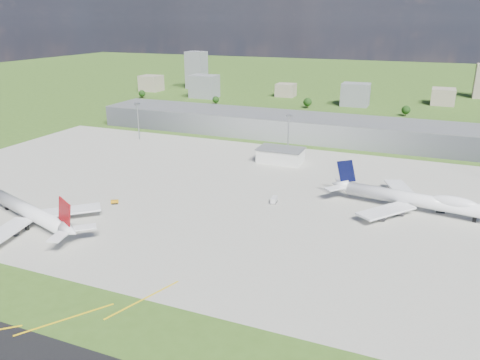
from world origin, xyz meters
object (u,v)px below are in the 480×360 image
at_px(airliner_blue_quad, 415,200).
at_px(van_white_far, 440,210).
at_px(van_white_near, 274,200).
at_px(tug_yellow, 115,202).
at_px(airliner_red_twin, 32,214).

xyz_separation_m(airliner_blue_quad, van_white_far, (11.05, 2.62, -4.22)).
xyz_separation_m(van_white_near, van_white_far, (72.15, 17.24, -0.21)).
height_order(airliner_blue_quad, tug_yellow, airliner_blue_quad).
relative_size(van_white_near, van_white_far, 1.25).
relative_size(tug_yellow, van_white_near, 0.70).
bearing_deg(airliner_blue_quad, tug_yellow, -153.27).
relative_size(airliner_red_twin, van_white_near, 11.86).
relative_size(airliner_red_twin, van_white_far, 14.81).
bearing_deg(airliner_blue_quad, van_white_far, 21.26).
bearing_deg(tug_yellow, van_white_far, -14.42).
height_order(airliner_blue_quad, van_white_near, airliner_blue_quad).
bearing_deg(van_white_near, airliner_blue_quad, -82.80).
distance_m(tug_yellow, van_white_near, 74.31).
xyz_separation_m(airliner_red_twin, van_white_far, (157.60, 78.70, -3.87)).
xyz_separation_m(airliner_blue_quad, van_white_near, (-61.09, -14.61, -4.01)).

